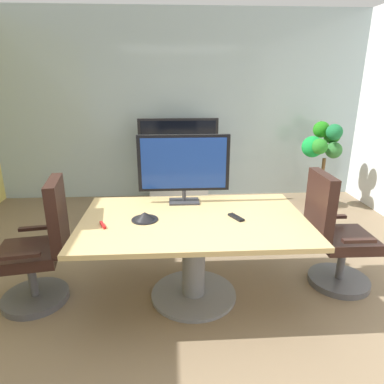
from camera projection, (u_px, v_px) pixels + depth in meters
ground_plane at (191, 314)px, 2.82m from camera, size 7.24×7.24×0.00m
wall_back_glass_partition at (180, 108)px, 5.32m from camera, size 5.83×0.10×2.86m
conference_table at (194, 239)px, 2.89m from camera, size 1.87×1.16×0.75m
office_chair_left at (41, 253)px, 2.87m from camera, size 0.63×0.61×1.09m
office_chair_right at (334, 240)px, 3.10m from camera, size 0.60×0.57×1.09m
tv_monitor at (184, 165)px, 3.10m from camera, size 0.84×0.18×0.64m
wall_display_unit at (179, 175)px, 5.29m from camera, size 1.20×0.36×1.31m
potted_plant at (322, 156)px, 5.02m from camera, size 0.63×0.54×1.27m
conference_phone at (145, 216)px, 2.79m from camera, size 0.22×0.22×0.07m
remote_control at (236, 217)px, 2.83m from camera, size 0.12×0.17×0.02m
whiteboard_marker at (103, 225)px, 2.67m from camera, size 0.07×0.13×0.02m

